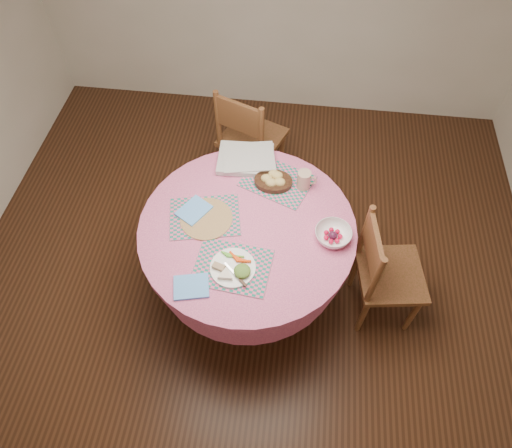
# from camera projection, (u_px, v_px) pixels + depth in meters

# --- Properties ---
(ground) EXTENTS (4.00, 4.00, 0.00)m
(ground) POSITION_uv_depth(u_px,v_px,m) (249.00, 288.00, 3.19)
(ground) COLOR #331C0F
(ground) RESTS_ON ground
(room_envelope) EXTENTS (4.01, 4.01, 2.71)m
(room_envelope) POSITION_uv_depth(u_px,v_px,m) (243.00, 84.00, 1.79)
(room_envelope) COLOR silver
(room_envelope) RESTS_ON ground
(dining_table) EXTENTS (1.24, 1.24, 0.75)m
(dining_table) POSITION_uv_depth(u_px,v_px,m) (248.00, 245.00, 2.73)
(dining_table) COLOR pink
(dining_table) RESTS_ON ground
(chair_right) EXTENTS (0.45, 0.46, 0.88)m
(chair_right) POSITION_uv_depth(u_px,v_px,m) (384.00, 272.00, 2.74)
(chair_right) COLOR brown
(chair_right) RESTS_ON ground
(chair_back) EXTENTS (0.55, 0.54, 0.92)m
(chair_back) POSITION_uv_depth(u_px,v_px,m) (249.00, 137.00, 3.38)
(chair_back) COLOR brown
(chair_back) RESTS_ON ground
(placemat_front) EXTENTS (0.43, 0.34, 0.01)m
(placemat_front) POSITION_uv_depth(u_px,v_px,m) (232.00, 267.00, 2.42)
(placemat_front) COLOR #14735F
(placemat_front) RESTS_ON dining_table
(placemat_left) EXTENTS (0.45, 0.38, 0.01)m
(placemat_left) POSITION_uv_depth(u_px,v_px,m) (205.00, 217.00, 2.61)
(placemat_left) COLOR #14735F
(placemat_left) RESTS_ON dining_table
(placemat_back) EXTENTS (0.48, 0.43, 0.01)m
(placemat_back) POSITION_uv_depth(u_px,v_px,m) (277.00, 181.00, 2.77)
(placemat_back) COLOR #14735F
(placemat_back) RESTS_ON dining_table
(wicker_trivet) EXTENTS (0.30, 0.30, 0.01)m
(wicker_trivet) POSITION_uv_depth(u_px,v_px,m) (206.00, 219.00, 2.60)
(wicker_trivet) COLOR brown
(wicker_trivet) RESTS_ON dining_table
(napkin_near) EXTENTS (0.21, 0.18, 0.01)m
(napkin_near) POSITION_uv_depth(u_px,v_px,m) (191.00, 287.00, 2.35)
(napkin_near) COLOR #5EA1F1
(napkin_near) RESTS_ON dining_table
(napkin_far) EXTENTS (0.21, 0.23, 0.01)m
(napkin_far) POSITION_uv_depth(u_px,v_px,m) (194.00, 211.00, 2.62)
(napkin_far) COLOR #5EA1F1
(napkin_far) RESTS_ON placemat_left
(dinner_plate) EXTENTS (0.24, 0.24, 0.05)m
(dinner_plate) POSITION_uv_depth(u_px,v_px,m) (234.00, 268.00, 2.39)
(dinner_plate) COLOR white
(dinner_plate) RESTS_ON placemat_front
(bread_bowl) EXTENTS (0.23, 0.23, 0.08)m
(bread_bowl) POSITION_uv_depth(u_px,v_px,m) (273.00, 180.00, 2.73)
(bread_bowl) COLOR black
(bread_bowl) RESTS_ON placemat_back
(latte_mug) EXTENTS (0.12, 0.08, 0.12)m
(latte_mug) POSITION_uv_depth(u_px,v_px,m) (304.00, 180.00, 2.69)
(latte_mug) COLOR tan
(latte_mug) RESTS_ON placemat_back
(fruit_bowl) EXTENTS (0.23, 0.23, 0.06)m
(fruit_bowl) POSITION_uv_depth(u_px,v_px,m) (333.00, 235.00, 2.50)
(fruit_bowl) COLOR white
(fruit_bowl) RESTS_ON dining_table
(newspaper_stack) EXTENTS (0.38, 0.31, 0.04)m
(newspaper_stack) POSITION_uv_depth(u_px,v_px,m) (246.00, 159.00, 2.85)
(newspaper_stack) COLOR silver
(newspaper_stack) RESTS_ON dining_table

